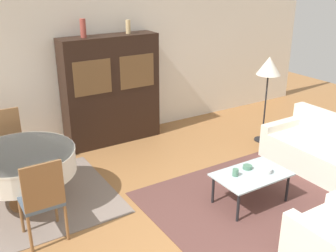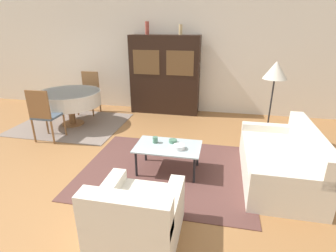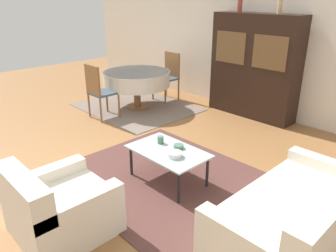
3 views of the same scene
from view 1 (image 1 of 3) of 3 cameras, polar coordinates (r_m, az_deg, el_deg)
ground_plane at (r=4.64m, az=7.40°, el=-17.04°), size 14.00×14.00×0.00m
wall_back at (r=6.97m, az=-11.29°, el=8.50°), size 10.00×0.06×2.70m
area_rug at (r=5.46m, az=11.43°, el=-10.73°), size 2.58×2.12×0.01m
dining_rug at (r=5.64m, az=-19.91°, el=-10.55°), size 2.29×1.88×0.01m
couch at (r=6.53m, az=21.85°, el=-3.52°), size 0.95×1.75×0.78m
coffee_table at (r=5.27m, az=12.01°, el=-7.19°), size 0.98×0.61×0.42m
display_cabinet at (r=6.93m, az=-8.24°, el=5.15°), size 1.69×0.44×1.89m
dining_table at (r=5.35m, az=-20.37°, el=-4.99°), size 1.34×1.34×0.75m
dining_chair_near at (r=4.59m, az=-17.79°, el=-9.76°), size 0.44×0.44×1.02m
dining_chair_far at (r=6.18m, az=-22.17°, el=-2.00°), size 0.44×0.44×1.02m
floor_lamp at (r=6.97m, az=14.41°, el=8.01°), size 0.42×0.42×1.54m
cup at (r=5.14m, az=9.77°, el=-6.66°), size 0.08×0.08×0.10m
bowl at (r=5.31m, az=13.91°, el=-6.25°), size 0.18×0.18×0.06m
bowl_small at (r=5.35m, az=11.46°, el=-5.87°), size 0.12×0.12×0.05m
vase_tall at (r=6.55m, az=-12.23°, el=13.71°), size 0.09×0.09×0.29m
vase_short at (r=6.86m, az=-5.81°, el=14.15°), size 0.08×0.08×0.23m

